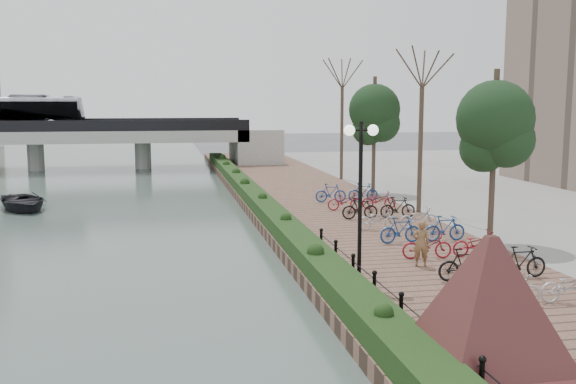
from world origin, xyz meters
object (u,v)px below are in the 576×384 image
object	(u,v)px
pedestrian	(421,243)
motorcycle	(477,290)
boat	(22,201)
granite_monument	(489,301)
lamppost	(361,167)

from	to	relation	value
pedestrian	motorcycle	bearing A→B (deg)	103.60
pedestrian	boat	bearing A→B (deg)	-30.07
pedestrian	granite_monument	bearing A→B (deg)	94.36
granite_monument	pedestrian	distance (m)	8.07
lamppost	motorcycle	world-z (taller)	lamppost
granite_monument	motorcycle	world-z (taller)	granite_monument
granite_monument	lamppost	world-z (taller)	lamppost
motorcycle	boat	xyz separation A→B (m)	(-15.43, 21.63, -0.51)
lamppost	motorcycle	bearing A→B (deg)	-52.76
boat	motorcycle	bearing A→B (deg)	-78.14
lamppost	pedestrian	bearing A→B (deg)	30.25
pedestrian	boat	xyz separation A→B (m)	(-15.73, 17.23, -0.76)
granite_monument	motorcycle	size ratio (longest dim) A/B	3.15
lamppost	boat	world-z (taller)	lamppost
granite_monument	lamppost	distance (m)	6.72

